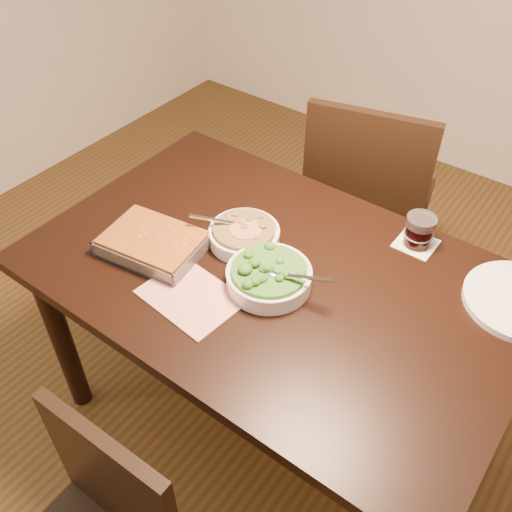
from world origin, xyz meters
The scene contains 9 objects.
ground centered at (0.00, 0.00, 0.00)m, with size 4.00×4.00×0.00m, color #422A13.
table centered at (0.00, 0.00, 0.65)m, with size 1.40×0.90×0.75m.
magazine_a centered at (-0.12, -0.22, 0.75)m, with size 0.26×0.19×0.01m, color #C1373B.
coaster centered at (0.27, 0.35, 0.75)m, with size 0.11×0.11×0.00m, color white.
stew_bowl centered at (-0.15, 0.05, 0.78)m, with size 0.21×0.21×0.08m.
broccoli_bowl centered at (0.02, -0.05, 0.78)m, with size 0.27×0.24×0.09m.
baking_dish centered at (-0.34, -0.14, 0.78)m, with size 0.32×0.25×0.05m.
wine_tumbler centered at (0.27, 0.35, 0.80)m, with size 0.09×0.09×0.10m.
chair_far centered at (-0.07, 0.74, 0.54)m, with size 0.55×0.55×0.97m.
Camera 1 is at (0.66, -0.97, 1.88)m, focal length 40.00 mm.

